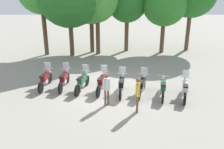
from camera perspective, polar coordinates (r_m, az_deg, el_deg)
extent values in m
plane|color=gray|center=(13.26, -0.01, -4.40)|extent=(80.00, 80.00, 0.00)
cylinder|color=black|center=(15.01, -14.67, -0.75)|extent=(0.15, 0.65, 0.64)
cylinder|color=black|center=(13.67, -16.71, -3.07)|extent=(0.15, 0.65, 0.64)
cube|color=silver|center=(14.90, -14.79, 0.47)|extent=(0.15, 0.37, 0.04)
cube|color=maroon|center=(14.26, -15.71, -0.48)|extent=(0.33, 0.97, 0.30)
cube|color=silver|center=(14.31, -15.67, -1.56)|extent=(0.25, 0.42, 0.24)
cube|color=black|center=(13.84, -16.33, -0.33)|extent=(0.27, 0.46, 0.08)
cylinder|color=silver|center=(14.83, -14.89, 0.26)|extent=(0.07, 0.23, 0.64)
cylinder|color=silver|center=(14.64, -15.11, 1.37)|extent=(0.62, 0.08, 0.04)
sphere|color=silver|center=(14.79, -14.91, 1.10)|extent=(0.17, 0.17, 0.16)
cylinder|color=silver|center=(14.13, -16.66, -2.21)|extent=(0.12, 0.70, 0.07)
cube|color=silver|center=(14.63, -15.11, 2.19)|extent=(0.37, 0.16, 0.39)
cylinder|color=black|center=(14.73, -10.56, -0.83)|extent=(0.15, 0.65, 0.64)
cylinder|color=black|center=(13.35, -12.21, -3.22)|extent=(0.15, 0.65, 0.64)
cube|color=silver|center=(14.61, -10.65, 0.42)|extent=(0.15, 0.37, 0.04)
cube|color=maroon|center=(13.95, -11.39, -0.56)|extent=(0.33, 0.97, 0.30)
cube|color=silver|center=(14.01, -11.37, -1.66)|extent=(0.25, 0.42, 0.24)
cube|color=black|center=(13.53, -11.88, -0.41)|extent=(0.27, 0.46, 0.08)
cylinder|color=silver|center=(14.54, -10.73, 0.20)|extent=(0.07, 0.23, 0.64)
cylinder|color=silver|center=(14.35, -10.91, 1.34)|extent=(0.62, 0.08, 0.04)
sphere|color=silver|center=(14.50, -10.75, 1.05)|extent=(0.17, 0.17, 0.16)
cylinder|color=silver|center=(13.81, -12.31, -2.33)|extent=(0.12, 0.70, 0.07)
cube|color=silver|center=(14.34, -10.90, 2.17)|extent=(0.37, 0.16, 0.39)
cylinder|color=black|center=(14.20, -5.95, -1.39)|extent=(0.25, 0.65, 0.64)
cylinder|color=black|center=(12.87, -8.24, -3.86)|extent=(0.25, 0.65, 0.64)
cube|color=silver|center=(14.08, -6.00, -0.10)|extent=(0.20, 0.38, 0.04)
cube|color=#1E6033|center=(13.45, -7.03, -1.11)|extent=(0.48, 0.98, 0.30)
cube|color=silver|center=(13.50, -7.05, -2.25)|extent=(0.31, 0.44, 0.24)
cube|color=black|center=(13.03, -7.67, -0.95)|extent=(0.34, 0.48, 0.08)
cylinder|color=silver|center=(14.01, -6.12, -0.32)|extent=(0.10, 0.23, 0.64)
cylinder|color=silver|center=(13.82, -6.29, 0.85)|extent=(0.61, 0.18, 0.04)
sphere|color=silver|center=(13.97, -6.10, 0.56)|extent=(0.19, 0.19, 0.16)
cylinder|color=silver|center=(13.32, -8.14, -2.90)|extent=(0.23, 0.70, 0.07)
cube|color=silver|center=(13.81, -6.24, 1.71)|extent=(0.38, 0.21, 0.39)
cylinder|color=black|center=(14.03, -1.64, -1.56)|extent=(0.22, 0.65, 0.64)
cylinder|color=black|center=(12.65, -3.20, -4.12)|extent=(0.22, 0.65, 0.64)
cube|color=silver|center=(13.91, -1.65, -0.26)|extent=(0.19, 0.38, 0.04)
cube|color=maroon|center=(13.25, -2.35, -1.30)|extent=(0.44, 0.98, 0.30)
cube|color=silver|center=(13.31, -2.38, -2.46)|extent=(0.29, 0.43, 0.24)
cube|color=black|center=(12.82, -2.78, -1.15)|extent=(0.32, 0.48, 0.08)
cylinder|color=silver|center=(13.84, -1.74, -0.48)|extent=(0.09, 0.23, 0.64)
cylinder|color=silver|center=(13.64, -1.83, 0.70)|extent=(0.62, 0.15, 0.04)
sphere|color=silver|center=(13.80, -1.71, 0.41)|extent=(0.19, 0.19, 0.16)
cylinder|color=silver|center=(13.10, -3.37, -3.14)|extent=(0.20, 0.70, 0.07)
cube|color=silver|center=(13.63, -1.79, 1.58)|extent=(0.38, 0.20, 0.39)
cylinder|color=black|center=(13.74, 2.67, -2.07)|extent=(0.17, 0.65, 0.64)
cylinder|color=black|center=(12.32, 2.15, -4.79)|extent=(0.17, 0.65, 0.64)
cube|color=silver|center=(13.61, 2.69, -0.74)|extent=(0.16, 0.37, 0.04)
cube|color=black|center=(12.94, 2.46, -1.85)|extent=(0.36, 0.97, 0.30)
cube|color=silver|center=(12.99, 2.43, -3.03)|extent=(0.26, 0.42, 0.24)
cube|color=black|center=(12.50, 2.34, -1.73)|extent=(0.29, 0.46, 0.08)
cylinder|color=silver|center=(13.54, 2.66, -0.98)|extent=(0.08, 0.23, 0.64)
cylinder|color=silver|center=(13.34, 2.66, 0.22)|extent=(0.62, 0.10, 0.04)
sphere|color=silver|center=(13.50, 2.69, -0.07)|extent=(0.18, 0.18, 0.16)
cylinder|color=silver|center=(12.76, 1.61, -3.78)|extent=(0.15, 0.70, 0.07)
cube|color=silver|center=(13.32, 2.69, 1.12)|extent=(0.37, 0.17, 0.39)
cylinder|color=black|center=(13.73, 7.88, -2.26)|extent=(0.28, 0.64, 0.64)
cylinder|color=black|center=(12.33, 6.67, -4.91)|extent=(0.28, 0.64, 0.64)
cube|color=silver|center=(13.61, 7.95, -0.93)|extent=(0.22, 0.38, 0.04)
cube|color=black|center=(12.94, 7.41, -2.01)|extent=(0.52, 0.98, 0.30)
cube|color=silver|center=(13.00, 7.32, -3.19)|extent=(0.33, 0.45, 0.24)
cube|color=black|center=(12.50, 7.13, -1.87)|extent=(0.36, 0.49, 0.08)
cylinder|color=silver|center=(13.53, 7.88, -1.16)|extent=(0.11, 0.23, 0.64)
cylinder|color=silver|center=(13.33, 7.88, 0.04)|extent=(0.60, 0.21, 0.04)
sphere|color=silver|center=(13.49, 7.95, -0.26)|extent=(0.20, 0.20, 0.16)
cylinder|color=silver|center=(12.77, 6.37, -3.87)|extent=(0.27, 0.69, 0.07)
cube|color=silver|center=(13.32, 7.97, 0.93)|extent=(0.38, 0.23, 0.39)
cylinder|color=black|center=(13.69, 12.29, -2.63)|extent=(0.22, 0.65, 0.64)
cylinder|color=black|center=(12.27, 12.31, -5.40)|extent=(0.22, 0.65, 0.64)
cube|color=silver|center=(13.56, 12.40, -1.30)|extent=(0.19, 0.38, 0.04)
cube|color=#1E6033|center=(12.88, 12.41, -2.43)|extent=(0.44, 0.98, 0.30)
cube|color=silver|center=(12.94, 12.33, -3.61)|extent=(0.29, 0.44, 0.24)
cube|color=black|center=(12.44, 12.49, -2.32)|extent=(0.32, 0.48, 0.08)
cylinder|color=silver|center=(13.49, 12.39, -1.54)|extent=(0.09, 0.23, 0.64)
cylinder|color=silver|center=(13.28, 12.50, -0.34)|extent=(0.62, 0.16, 0.04)
sphere|color=silver|center=(13.45, 12.46, -0.63)|extent=(0.19, 0.19, 0.16)
cylinder|color=silver|center=(12.69, 11.59, -4.35)|extent=(0.21, 0.70, 0.07)
cylinder|color=black|center=(13.78, 17.16, -2.93)|extent=(0.26, 0.64, 0.64)
cylinder|color=black|center=(12.37, 17.31, -5.68)|extent=(0.26, 0.64, 0.64)
cube|color=silver|center=(13.66, 17.30, -1.61)|extent=(0.21, 0.38, 0.04)
cube|color=silver|center=(12.98, 17.38, -2.73)|extent=(0.49, 0.98, 0.30)
cube|color=silver|center=(13.04, 17.26, -3.91)|extent=(0.31, 0.44, 0.24)
cube|color=black|center=(12.54, 17.52, -2.63)|extent=(0.34, 0.49, 0.08)
cylinder|color=silver|center=(13.58, 17.30, -1.85)|extent=(0.11, 0.23, 0.64)
cylinder|color=silver|center=(13.38, 17.46, -0.66)|extent=(0.61, 0.19, 0.04)
sphere|color=silver|center=(13.54, 17.39, -0.94)|extent=(0.20, 0.20, 0.16)
cylinder|color=silver|center=(12.78, 16.55, -4.63)|extent=(0.25, 0.69, 0.07)
cube|color=silver|center=(13.37, 17.54, 0.23)|extent=(0.38, 0.22, 0.39)
cylinder|color=brown|center=(11.11, 6.25, -7.29)|extent=(0.12, 0.12, 0.84)
cylinder|color=brown|center=(11.26, 6.28, -6.89)|extent=(0.12, 0.12, 0.84)
cube|color=gold|center=(10.87, 6.41, -3.65)|extent=(0.23, 0.25, 0.63)
cylinder|color=gold|center=(10.72, 6.39, -3.92)|extent=(0.09, 0.09, 0.60)
cylinder|color=gold|center=(11.01, 6.44, -3.24)|extent=(0.09, 0.09, 0.60)
sphere|color=brown|center=(10.70, 6.51, -1.41)|extent=(0.26, 0.26, 0.23)
cylinder|color=brown|center=(11.83, -0.76, -5.47)|extent=(0.15, 0.15, 0.80)
cylinder|color=brown|center=(11.75, -1.47, -5.67)|extent=(0.15, 0.15, 0.80)
cube|color=silver|center=(11.50, -1.14, -2.42)|extent=(0.29, 0.29, 0.60)
cylinder|color=silver|center=(11.57, -0.46, -2.19)|extent=(0.11, 0.11, 0.57)
cylinder|color=silver|center=(11.42, -1.83, -2.52)|extent=(0.11, 0.11, 0.57)
sphere|color=brown|center=(11.34, -1.16, -0.37)|extent=(0.30, 0.30, 0.22)
cylinder|color=brown|center=(21.16, -15.71, 9.91)|extent=(0.36, 0.36, 3.99)
cylinder|color=brown|center=(20.46, -9.62, 8.87)|extent=(0.36, 0.36, 3.17)
cylinder|color=brown|center=(21.39, -4.72, 9.77)|extent=(0.36, 0.36, 3.31)
cylinder|color=brown|center=(20.75, -3.28, 9.68)|extent=(0.36, 0.36, 3.46)
cylinder|color=brown|center=(21.83, 3.69, 9.70)|extent=(0.36, 0.36, 3.08)
sphere|color=#236623|center=(21.50, 3.86, 16.86)|extent=(3.40, 3.40, 3.40)
cylinder|color=brown|center=(21.71, 12.22, 9.00)|extent=(0.36, 0.36, 2.91)
sphere|color=#2D7A28|center=(21.36, 12.79, 16.32)|extent=(3.79, 3.79, 3.79)
cylinder|color=brown|center=(23.03, 18.03, 9.98)|extent=(0.36, 0.36, 3.60)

